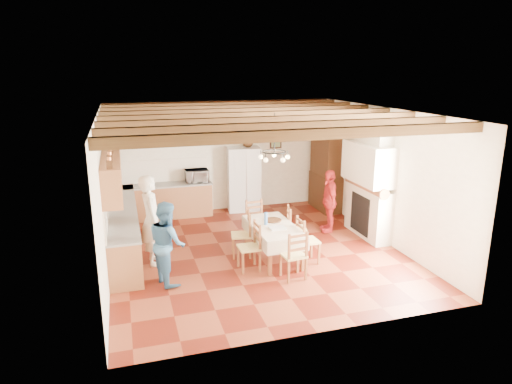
{
  "coord_description": "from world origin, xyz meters",
  "views": [
    {
      "loc": [
        -2.6,
        -8.77,
        3.84
      ],
      "look_at": [
        0.1,
        0.3,
        1.25
      ],
      "focal_mm": 32.0,
      "sensor_mm": 36.0,
      "label": 1
    }
  ],
  "objects_px": {
    "chair_end_near": "(293,254)",
    "chair_left_near": "(249,247)",
    "person_man": "(152,220)",
    "person_woman_blue": "(167,243)",
    "microwave": "(197,176)",
    "chair_right_far": "(297,228)",
    "chair_left_far": "(241,234)",
    "chair_right_near": "(308,240)",
    "hutch": "(326,170)",
    "refrigerator": "(243,179)",
    "chair_end_far": "(256,222)",
    "person_woman_red": "(329,201)",
    "dining_table": "(273,229)"
  },
  "relations": [
    {
      "from": "chair_left_near",
      "to": "person_man",
      "type": "distance_m",
      "value": 2.01
    },
    {
      "from": "dining_table",
      "to": "chair_left_far",
      "type": "distance_m",
      "value": 0.7
    },
    {
      "from": "chair_right_far",
      "to": "person_woman_blue",
      "type": "height_order",
      "value": "person_woman_blue"
    },
    {
      "from": "chair_end_far",
      "to": "person_woman_blue",
      "type": "xyz_separation_m",
      "value": [
        -2.12,
        -1.43,
        0.29
      ]
    },
    {
      "from": "chair_right_near",
      "to": "person_woman_red",
      "type": "bearing_deg",
      "value": -39.02
    },
    {
      "from": "person_man",
      "to": "chair_end_far",
      "type": "bearing_deg",
      "value": -79.47
    },
    {
      "from": "hutch",
      "to": "dining_table",
      "type": "distance_m",
      "value": 3.84
    },
    {
      "from": "chair_right_far",
      "to": "chair_end_near",
      "type": "distance_m",
      "value": 1.47
    },
    {
      "from": "chair_left_far",
      "to": "chair_right_near",
      "type": "height_order",
      "value": "same"
    },
    {
      "from": "chair_left_near",
      "to": "chair_right_near",
      "type": "relative_size",
      "value": 1.0
    },
    {
      "from": "chair_left_far",
      "to": "person_woman_blue",
      "type": "height_order",
      "value": "person_woman_blue"
    },
    {
      "from": "chair_left_near",
      "to": "chair_end_near",
      "type": "distance_m",
      "value": 0.92
    },
    {
      "from": "chair_left_near",
      "to": "chair_right_near",
      "type": "bearing_deg",
      "value": 89.97
    },
    {
      "from": "chair_end_far",
      "to": "chair_right_far",
      "type": "bearing_deg",
      "value": -40.38
    },
    {
      "from": "person_man",
      "to": "person_woman_blue",
      "type": "xyz_separation_m",
      "value": [
        0.2,
        -0.95,
        -0.15
      ]
    },
    {
      "from": "refrigerator",
      "to": "chair_left_far",
      "type": "distance_m",
      "value": 3.29
    },
    {
      "from": "person_woman_blue",
      "to": "chair_end_near",
      "type": "bearing_deg",
      "value": -118.7
    },
    {
      "from": "refrigerator",
      "to": "hutch",
      "type": "bearing_deg",
      "value": -9.27
    },
    {
      "from": "chair_end_near",
      "to": "chair_left_near",
      "type": "bearing_deg",
      "value": -46.51
    },
    {
      "from": "refrigerator",
      "to": "hutch",
      "type": "relative_size",
      "value": 0.79
    },
    {
      "from": "person_man",
      "to": "microwave",
      "type": "distance_m",
      "value": 3.22
    },
    {
      "from": "person_man",
      "to": "person_woman_red",
      "type": "xyz_separation_m",
      "value": [
        4.21,
        0.71,
        -0.16
      ]
    },
    {
      "from": "person_woman_blue",
      "to": "chair_left_far",
      "type": "bearing_deg",
      "value": -79.5
    },
    {
      "from": "dining_table",
      "to": "chair_end_near",
      "type": "xyz_separation_m",
      "value": [
        0.07,
        -0.97,
        -0.16
      ]
    },
    {
      "from": "dining_table",
      "to": "hutch",
      "type": "bearing_deg",
      "value": 48.97
    },
    {
      "from": "dining_table",
      "to": "microwave",
      "type": "distance_m",
      "value": 3.56
    },
    {
      "from": "chair_end_far",
      "to": "person_woman_red",
      "type": "distance_m",
      "value": 1.92
    },
    {
      "from": "chair_end_near",
      "to": "person_man",
      "type": "relative_size",
      "value": 0.52
    },
    {
      "from": "chair_left_far",
      "to": "person_man",
      "type": "height_order",
      "value": "person_man"
    },
    {
      "from": "microwave",
      "to": "chair_right_far",
      "type": "bearing_deg",
      "value": -61.39
    },
    {
      "from": "chair_right_far",
      "to": "chair_end_near",
      "type": "relative_size",
      "value": 1.0
    },
    {
      "from": "person_woman_blue",
      "to": "hutch",
      "type": "bearing_deg",
      "value": -70.53
    },
    {
      "from": "hutch",
      "to": "chair_left_far",
      "type": "distance_m",
      "value": 4.05
    },
    {
      "from": "chair_right_near",
      "to": "person_man",
      "type": "distance_m",
      "value": 3.16
    },
    {
      "from": "dining_table",
      "to": "microwave",
      "type": "bearing_deg",
      "value": 106.38
    },
    {
      "from": "chair_right_near",
      "to": "chair_right_far",
      "type": "height_order",
      "value": "same"
    },
    {
      "from": "chair_end_far",
      "to": "person_man",
      "type": "bearing_deg",
      "value": -169.29
    },
    {
      "from": "chair_left_far",
      "to": "person_man",
      "type": "bearing_deg",
      "value": -84.36
    },
    {
      "from": "person_woman_blue",
      "to": "chair_right_far",
      "type": "bearing_deg",
      "value": -89.63
    },
    {
      "from": "refrigerator",
      "to": "chair_left_near",
      "type": "relative_size",
      "value": 1.83
    },
    {
      "from": "chair_left_near",
      "to": "chair_right_far",
      "type": "xyz_separation_m",
      "value": [
        1.29,
        0.75,
        0.0
      ]
    },
    {
      "from": "person_man",
      "to": "person_woman_blue",
      "type": "bearing_deg",
      "value": -169.26
    },
    {
      "from": "hutch",
      "to": "microwave",
      "type": "xyz_separation_m",
      "value": [
        -3.5,
        0.52,
        -0.05
      ]
    },
    {
      "from": "chair_right_near",
      "to": "chair_end_near",
      "type": "bearing_deg",
      "value": 136.44
    },
    {
      "from": "refrigerator",
      "to": "person_man",
      "type": "height_order",
      "value": "person_man"
    },
    {
      "from": "hutch",
      "to": "chair_right_near",
      "type": "xyz_separation_m",
      "value": [
        -1.89,
        -3.24,
        -0.63
      ]
    },
    {
      "from": "chair_right_far",
      "to": "microwave",
      "type": "distance_m",
      "value": 3.49
    },
    {
      "from": "chair_end_far",
      "to": "person_woman_red",
      "type": "bearing_deg",
      "value": 5.69
    },
    {
      "from": "chair_end_far",
      "to": "chair_end_near",
      "type": "bearing_deg",
      "value": -86.97
    },
    {
      "from": "chair_end_near",
      "to": "chair_right_far",
      "type": "bearing_deg",
      "value": -119.7
    }
  ]
}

